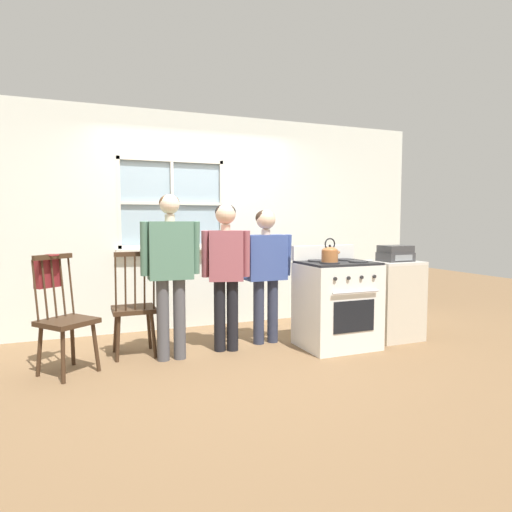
{
  "coord_description": "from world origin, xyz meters",
  "views": [
    {
      "loc": [
        -1.51,
        -4.27,
        1.37
      ],
      "look_at": [
        0.26,
        0.04,
        1.0
      ],
      "focal_mm": 32.0,
      "sensor_mm": 36.0,
      "label": 1
    }
  ],
  "objects": [
    {
      "name": "handbag",
      "position": [
        -1.7,
        0.25,
        0.89
      ],
      "size": [
        0.25,
        0.25,
        0.31
      ],
      "color": "maroon",
      "rests_on": "chair_by_window"
    },
    {
      "name": "person_adult_right",
      "position": [
        0.49,
        0.31,
        0.91
      ],
      "size": [
        0.6,
        0.23,
        1.48
      ],
      "rotation": [
        0.0,
        0.0,
        0.02
      ],
      "color": "#2D3347",
      "rests_on": "ground_plane"
    },
    {
      "name": "chair_by_window",
      "position": [
        -1.56,
        0.06,
        0.47
      ],
      "size": [
        0.58,
        0.57,
        1.07
      ],
      "rotation": [
        0.0,
        0.0,
        0.65
      ],
      "color": "#3D2819",
      "rests_on": "ground_plane"
    },
    {
      "name": "stereo",
      "position": [
        1.92,
        -0.09,
        0.99
      ],
      "size": [
        0.34,
        0.29,
        0.18
      ],
      "color": "#38383A",
      "rests_on": "side_counter"
    },
    {
      "name": "person_teen_center",
      "position": [
        -0.02,
        0.19,
        0.93
      ],
      "size": [
        0.51,
        0.29,
        1.53
      ],
      "rotation": [
        0.0,
        0.0,
        -0.27
      ],
      "color": "black",
      "rests_on": "ground_plane"
    },
    {
      "name": "ground_plane",
      "position": [
        0.0,
        0.0,
        0.0
      ],
      "size": [
        16.0,
        16.0,
        0.0
      ],
      "primitive_type": "plane",
      "color": "brown"
    },
    {
      "name": "chair_near_wall",
      "position": [
        -0.93,
        0.37,
        0.47
      ],
      "size": [
        0.43,
        0.42,
        1.07
      ],
      "rotation": [
        0.0,
        0.0,
        3.12
      ],
      "color": "#3D2819",
      "rests_on": "ground_plane"
    },
    {
      "name": "wall_back",
      "position": [
        0.02,
        1.4,
        1.33
      ],
      "size": [
        6.4,
        0.16,
        2.7
      ],
      "color": "silver",
      "rests_on": "ground_plane"
    },
    {
      "name": "potted_plant",
      "position": [
        -0.21,
        1.31,
        1.12
      ],
      "size": [
        0.15,
        0.15,
        0.31
      ],
      "color": "beige",
      "rests_on": "wall_back"
    },
    {
      "name": "side_counter",
      "position": [
        1.92,
        -0.07,
        0.45
      ],
      "size": [
        0.55,
        0.5,
        0.9
      ],
      "color": "beige",
      "rests_on": "ground_plane"
    },
    {
      "name": "stove",
      "position": [
        1.13,
        -0.12,
        0.47
      ],
      "size": [
        0.78,
        0.68,
        1.08
      ],
      "color": "white",
      "rests_on": "ground_plane"
    },
    {
      "name": "kettle",
      "position": [
        0.96,
        -0.25,
        1.02
      ],
      "size": [
        0.21,
        0.17,
        0.25
      ],
      "color": "#A86638",
      "rests_on": "stove"
    },
    {
      "name": "person_elderly_left",
      "position": [
        -0.61,
        0.11,
        0.97
      ],
      "size": [
        0.57,
        0.22,
        1.61
      ],
      "rotation": [
        0.0,
        0.0,
        -0.04
      ],
      "color": "#4C4C51",
      "rests_on": "ground_plane"
    }
  ]
}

